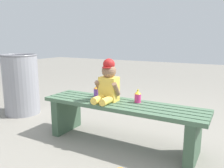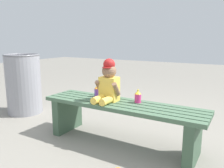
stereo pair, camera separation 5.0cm
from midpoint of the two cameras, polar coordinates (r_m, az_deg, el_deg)
name	(u,v)px [view 2 (the right image)]	position (r m, az deg, el deg)	size (l,w,h in m)	color
ground_plane	(121,143)	(2.25, 2.87, -14.67)	(16.00, 16.00, 0.00)	gray
park_bench	(121,116)	(2.15, 2.94, -8.09)	(1.56, 0.39, 0.40)	#47664C
child_figure	(108,83)	(2.13, -0.29, 0.29)	(0.23, 0.27, 0.40)	#F2C64C
sippy_cup_left	(97,91)	(2.33, -3.11, -1.76)	(0.06, 0.06, 0.12)	#8C4CCC
sippy_cup_right	(138,97)	(2.12, 7.22, -3.15)	(0.06, 0.06, 0.12)	#E5337F
trash_bin	(24,84)	(3.24, -20.95, 0.09)	(0.46, 0.46, 0.79)	gray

